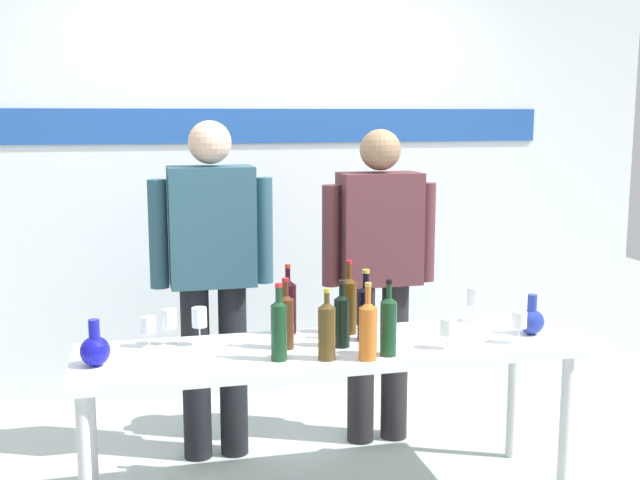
{
  "coord_description": "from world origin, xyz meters",
  "views": [
    {
      "loc": [
        -0.81,
        -3.15,
        1.7
      ],
      "look_at": [
        0.0,
        0.15,
        1.16
      ],
      "focal_mm": 43.98,
      "sensor_mm": 36.0,
      "label": 1
    }
  ],
  "objects_px": {
    "wine_glass_left_2": "(149,326)",
    "wine_bottle_3": "(342,318)",
    "presenter_left": "(213,269)",
    "wine_glass_right_1": "(448,327)",
    "decanter_blue_left": "(95,349)",
    "wine_bottle_4": "(288,305)",
    "wine_bottle_5": "(368,329)",
    "wine_bottle_7": "(349,303)",
    "wine_glass_left_1": "(169,319)",
    "wine_glass_right_2": "(519,320)",
    "wine_bottle_6": "(286,319)",
    "wine_glass_right_0": "(474,297)",
    "display_table": "(328,360)",
    "wine_bottle_2": "(327,329)",
    "wine_bottle_1": "(279,327)",
    "presenter_right": "(379,266)",
    "decanter_blue_right": "(532,320)",
    "wine_bottle_8": "(366,310)",
    "wine_bottle_0": "(388,324)",
    "wine_glass_left_0": "(199,318)"
  },
  "relations": [
    {
      "from": "wine_glass_left_2",
      "to": "wine_bottle_3",
      "type": "bearing_deg",
      "value": -13.36
    },
    {
      "from": "presenter_left",
      "to": "wine_glass_right_1",
      "type": "distance_m",
      "value": 1.2
    },
    {
      "from": "decanter_blue_left",
      "to": "wine_glass_right_1",
      "type": "bearing_deg",
      "value": -4.68
    },
    {
      "from": "wine_bottle_3",
      "to": "wine_bottle_4",
      "type": "relative_size",
      "value": 0.91
    },
    {
      "from": "wine_bottle_4",
      "to": "wine_bottle_5",
      "type": "height_order",
      "value": "same"
    },
    {
      "from": "decanter_blue_left",
      "to": "wine_bottle_7",
      "type": "bearing_deg",
      "value": 10.81
    },
    {
      "from": "presenter_left",
      "to": "wine_bottle_4",
      "type": "height_order",
      "value": "presenter_left"
    },
    {
      "from": "wine_bottle_4",
      "to": "wine_glass_right_1",
      "type": "height_order",
      "value": "wine_bottle_4"
    },
    {
      "from": "wine_glass_left_2",
      "to": "wine_glass_left_1",
      "type": "bearing_deg",
      "value": 7.51
    },
    {
      "from": "wine_bottle_4",
      "to": "wine_glass_right_2",
      "type": "xyz_separation_m",
      "value": [
        0.94,
        -0.4,
        -0.03
      ]
    },
    {
      "from": "wine_bottle_4",
      "to": "wine_bottle_6",
      "type": "bearing_deg",
      "value": -103.86
    },
    {
      "from": "wine_glass_left_2",
      "to": "wine_glass_right_2",
      "type": "distance_m",
      "value": 1.6
    },
    {
      "from": "wine_glass_right_0",
      "to": "display_table",
      "type": "bearing_deg",
      "value": -163.68
    },
    {
      "from": "presenter_left",
      "to": "wine_glass_right_0",
      "type": "height_order",
      "value": "presenter_left"
    },
    {
      "from": "wine_glass_left_1",
      "to": "presenter_left",
      "type": "bearing_deg",
      "value": 61.77
    },
    {
      "from": "wine_bottle_2",
      "to": "wine_bottle_1",
      "type": "bearing_deg",
      "value": 168.73
    },
    {
      "from": "presenter_right",
      "to": "wine_bottle_6",
      "type": "xyz_separation_m",
      "value": [
        -0.61,
        -0.61,
        -0.08
      ]
    },
    {
      "from": "display_table",
      "to": "presenter_left",
      "type": "relative_size",
      "value": 1.28
    },
    {
      "from": "wine_bottle_3",
      "to": "wine_glass_left_2",
      "type": "xyz_separation_m",
      "value": [
        -0.8,
        0.19,
        -0.03
      ]
    },
    {
      "from": "decanter_blue_right",
      "to": "wine_bottle_6",
      "type": "xyz_separation_m",
      "value": [
        -1.12,
        0.05,
        0.06
      ]
    },
    {
      "from": "presenter_left",
      "to": "wine_bottle_2",
      "type": "distance_m",
      "value": 0.89
    },
    {
      "from": "wine_bottle_6",
      "to": "wine_bottle_8",
      "type": "distance_m",
      "value": 0.37
    },
    {
      "from": "decanter_blue_right",
      "to": "wine_bottle_1",
      "type": "xyz_separation_m",
      "value": [
        -1.18,
        -0.1,
        0.07
      ]
    },
    {
      "from": "wine_bottle_2",
      "to": "wine_glass_left_2",
      "type": "relative_size",
      "value": 2.23
    },
    {
      "from": "wine_bottle_0",
      "to": "wine_bottle_2",
      "type": "height_order",
      "value": "wine_bottle_0"
    },
    {
      "from": "presenter_left",
      "to": "wine_bottle_0",
      "type": "relative_size",
      "value": 5.27
    },
    {
      "from": "display_table",
      "to": "presenter_left",
      "type": "height_order",
      "value": "presenter_left"
    },
    {
      "from": "decanter_blue_right",
      "to": "wine_bottle_2",
      "type": "distance_m",
      "value": 1.0
    },
    {
      "from": "decanter_blue_right",
      "to": "presenter_right",
      "type": "xyz_separation_m",
      "value": [
        -0.51,
        0.66,
        0.15
      ]
    },
    {
      "from": "decanter_blue_right",
      "to": "wine_bottle_0",
      "type": "xyz_separation_m",
      "value": [
        -0.73,
        -0.15,
        0.07
      ]
    },
    {
      "from": "decanter_blue_right",
      "to": "wine_glass_right_0",
      "type": "bearing_deg",
      "value": 120.56
    },
    {
      "from": "wine_bottle_2",
      "to": "wine_glass_right_1",
      "type": "relative_size",
      "value": 2.22
    },
    {
      "from": "presenter_left",
      "to": "wine_bottle_2",
      "type": "bearing_deg",
      "value": -64.88
    },
    {
      "from": "decanter_blue_left",
      "to": "wine_bottle_1",
      "type": "distance_m",
      "value": 0.73
    },
    {
      "from": "wine_glass_left_0",
      "to": "wine_glass_right_0",
      "type": "distance_m",
      "value": 1.32
    },
    {
      "from": "wine_glass_left_1",
      "to": "wine_glass_left_2",
      "type": "xyz_separation_m",
      "value": [
        -0.09,
        -0.01,
        -0.02
      ]
    },
    {
      "from": "wine_bottle_6",
      "to": "wine_glass_right_0",
      "type": "bearing_deg",
      "value": 12.75
    },
    {
      "from": "wine_bottle_4",
      "to": "wine_bottle_0",
      "type": "bearing_deg",
      "value": -51.59
    },
    {
      "from": "wine_bottle_1",
      "to": "wine_bottle_2",
      "type": "relative_size",
      "value": 1.08
    },
    {
      "from": "wine_bottle_4",
      "to": "wine_glass_right_1",
      "type": "bearing_deg",
      "value": -32.92
    },
    {
      "from": "presenter_left",
      "to": "wine_bottle_0",
      "type": "distance_m",
      "value": 1.03
    },
    {
      "from": "presenter_right",
      "to": "wine_glass_right_2",
      "type": "distance_m",
      "value": 0.87
    },
    {
      "from": "wine_bottle_2",
      "to": "presenter_left",
      "type": "bearing_deg",
      "value": 115.12
    },
    {
      "from": "presenter_left",
      "to": "wine_glass_right_0",
      "type": "bearing_deg",
      "value": -17.84
    },
    {
      "from": "presenter_right",
      "to": "wine_bottle_6",
      "type": "distance_m",
      "value": 0.86
    },
    {
      "from": "wine_bottle_0",
      "to": "wine_glass_left_1",
      "type": "height_order",
      "value": "wine_bottle_0"
    },
    {
      "from": "presenter_left",
      "to": "wine_glass_right_1",
      "type": "xyz_separation_m",
      "value": [
        0.91,
        -0.77,
        -0.15
      ]
    },
    {
      "from": "wine_bottle_1",
      "to": "wine_bottle_4",
      "type": "relative_size",
      "value": 1.0
    },
    {
      "from": "wine_bottle_0",
      "to": "wine_glass_right_1",
      "type": "bearing_deg",
      "value": 5.82
    },
    {
      "from": "wine_bottle_2",
      "to": "wine_glass_left_1",
      "type": "xyz_separation_m",
      "value": [
        -0.61,
        0.36,
        -0.01
      ]
    }
  ]
}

